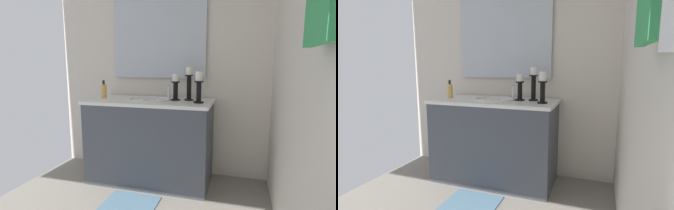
# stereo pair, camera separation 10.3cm
# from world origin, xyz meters

# --- Properties ---
(wall_back) EXTENTS (3.03, 0.04, 2.45)m
(wall_back) POSITION_xyz_m (0.00, 1.15, 1.23)
(wall_back) COLOR silver
(wall_back) RESTS_ON ground
(wall_left) EXTENTS (0.04, 2.30, 2.45)m
(wall_left) POSITION_xyz_m (-1.51, 0.00, 1.23)
(wall_left) COLOR silver
(wall_left) RESTS_ON ground
(vanity_cabinet) EXTENTS (0.58, 1.21, 0.81)m
(vanity_cabinet) POSITION_xyz_m (-1.19, 0.01, 0.41)
(vanity_cabinet) COLOR #474C56
(vanity_cabinet) RESTS_ON ground
(sink_basin) EXTENTS (0.40, 0.40, 0.24)m
(sink_basin) POSITION_xyz_m (-1.19, 0.01, 0.77)
(sink_basin) COLOR white
(sink_basin) RESTS_ON vanity_cabinet
(mirror) EXTENTS (0.02, 0.99, 0.84)m
(mirror) POSITION_xyz_m (-1.47, 0.01, 1.43)
(mirror) COLOR silver
(candle_holder_tall) EXTENTS (0.09, 0.09, 0.28)m
(candle_holder_tall) POSITION_xyz_m (-1.12, 0.49, 0.96)
(candle_holder_tall) COLOR black
(candle_holder_tall) RESTS_ON vanity_cabinet
(candle_holder_short) EXTENTS (0.09, 0.09, 0.31)m
(candle_holder_short) POSITION_xyz_m (-1.27, 0.37, 0.98)
(candle_holder_short) COLOR black
(candle_holder_short) RESTS_ON vanity_cabinet
(candle_holder_mid) EXTENTS (0.09, 0.09, 0.25)m
(candle_holder_mid) POSITION_xyz_m (-1.23, 0.25, 0.94)
(candle_holder_mid) COLOR black
(candle_holder_mid) RESTS_ON vanity_cabinet
(soap_bottle) EXTENTS (0.06, 0.06, 0.18)m
(soap_bottle) POSITION_xyz_m (-1.18, -0.49, 0.89)
(soap_bottle) COLOR #E5B259
(soap_bottle) RESTS_ON vanity_cabinet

